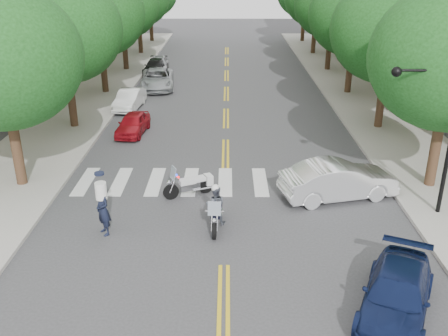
{
  "coord_description": "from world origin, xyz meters",
  "views": [
    {
      "loc": [
        0.1,
        -13.58,
        9.18
      ],
      "look_at": [
        -0.04,
        5.01,
        1.3
      ],
      "focal_mm": 40.0,
      "sensor_mm": 36.0,
      "label": 1
    }
  ],
  "objects_px": {
    "motorcycle_police": "(216,208)",
    "officer_standing": "(103,210)",
    "sedan_blue": "(397,294)",
    "motorcycle_parked": "(193,184)",
    "convertible": "(338,180)"
  },
  "relations": [
    {
      "from": "motorcycle_police",
      "to": "officer_standing",
      "type": "bearing_deg",
      "value": 9.42
    },
    {
      "from": "convertible",
      "to": "sedan_blue",
      "type": "relative_size",
      "value": 1.1
    },
    {
      "from": "convertible",
      "to": "sedan_blue",
      "type": "height_order",
      "value": "convertible"
    },
    {
      "from": "officer_standing",
      "to": "sedan_blue",
      "type": "relative_size",
      "value": 0.45
    },
    {
      "from": "convertible",
      "to": "motorcycle_police",
      "type": "bearing_deg",
      "value": 101.97
    },
    {
      "from": "motorcycle_parked",
      "to": "officer_standing",
      "type": "xyz_separation_m",
      "value": [
        -2.95,
        -3.19,
        0.48
      ]
    },
    {
      "from": "motorcycle_parked",
      "to": "convertible",
      "type": "distance_m",
      "value": 5.99
    },
    {
      "from": "motorcycle_parked",
      "to": "officer_standing",
      "type": "relative_size",
      "value": 1.06
    },
    {
      "from": "motorcycle_parked",
      "to": "sedan_blue",
      "type": "distance_m",
      "value": 9.65
    },
    {
      "from": "motorcycle_police",
      "to": "officer_standing",
      "type": "xyz_separation_m",
      "value": [
        -3.96,
        -0.53,
        0.19
      ]
    },
    {
      "from": "motorcycle_police",
      "to": "sedan_blue",
      "type": "xyz_separation_m",
      "value": [
        5.1,
        -4.81,
        -0.15
      ]
    },
    {
      "from": "motorcycle_police",
      "to": "convertible",
      "type": "relative_size",
      "value": 0.45
    },
    {
      "from": "officer_standing",
      "to": "sedan_blue",
      "type": "distance_m",
      "value": 10.03
    },
    {
      "from": "motorcycle_police",
      "to": "motorcycle_parked",
      "type": "distance_m",
      "value": 2.86
    },
    {
      "from": "officer_standing",
      "to": "sedan_blue",
      "type": "height_order",
      "value": "officer_standing"
    }
  ]
}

